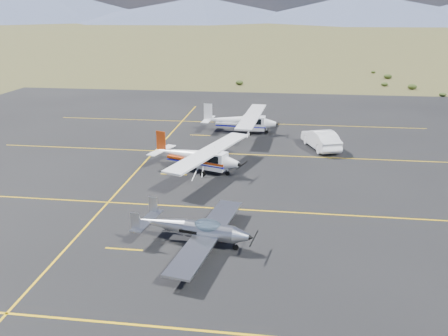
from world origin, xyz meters
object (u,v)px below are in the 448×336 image
(aircraft_cessna, at_px, (198,156))
(aircraft_plain, at_px, (241,121))
(aircraft_low_wing, at_px, (197,229))
(sedan, at_px, (321,139))

(aircraft_cessna, bearing_deg, aircraft_plain, 98.08)
(aircraft_cessna, relative_size, aircraft_plain, 0.96)
(aircraft_cessna, height_order, aircraft_plain, aircraft_plain)
(aircraft_cessna, bearing_deg, aircraft_low_wing, -60.56)
(aircraft_low_wing, height_order, aircraft_plain, aircraft_plain)
(aircraft_plain, relative_size, sedan, 2.14)
(aircraft_low_wing, xyz_separation_m, aircraft_plain, (0.28, 22.55, 0.36))
(aircraft_plain, distance_m, sedan, 8.73)
(sedan, bearing_deg, aircraft_cessna, 17.34)
(aircraft_cessna, bearing_deg, sedan, 55.07)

